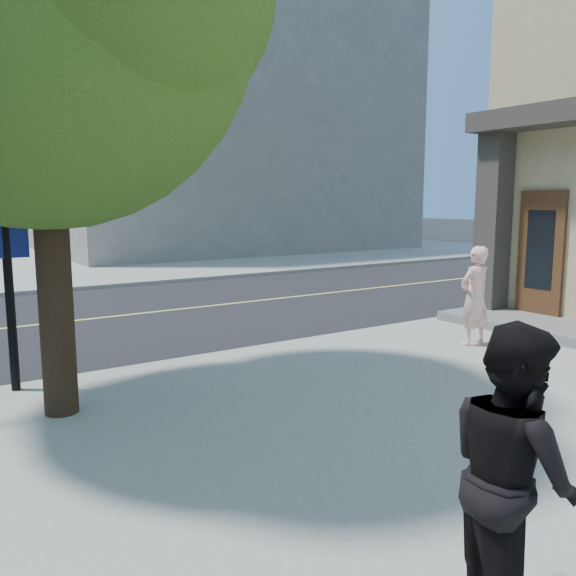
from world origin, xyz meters
TOP-DOWN VIEW (x-y plane):
  - sidewalk_ne at (13.50, 21.50)m, footprint 29.00×25.00m
  - filler_ne at (14.00, 22.00)m, footprint 18.00×16.00m
  - man_on_phone at (7.26, -2.03)m, footprint 0.64×0.44m
  - pedestrian at (1.88, -6.58)m, footprint 1.02×1.10m

SIDE VIEW (x-z plane):
  - sidewalk_ne at x=13.50m, z-range 0.00..0.12m
  - man_on_phone at x=7.26m, z-range 0.12..1.84m
  - pedestrian at x=1.88m, z-range 0.12..1.93m
  - filler_ne at x=14.00m, z-range 0.12..14.12m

